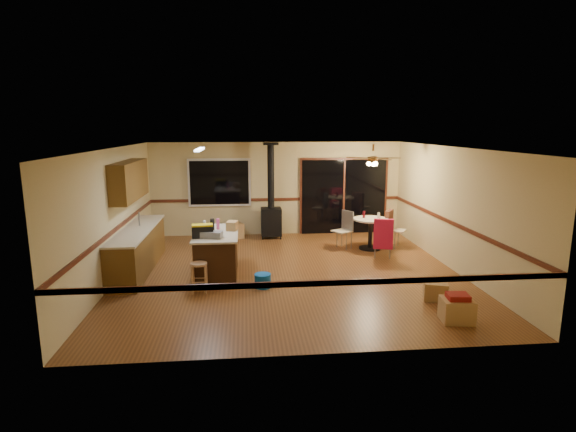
{
  "coord_description": "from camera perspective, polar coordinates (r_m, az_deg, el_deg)",
  "views": [
    {
      "loc": [
        -0.9,
        -9.0,
        3.01
      ],
      "look_at": [
        0.0,
        0.3,
        1.15
      ],
      "focal_mm": 28.0,
      "sensor_mm": 36.0,
      "label": 1
    }
  ],
  "objects": [
    {
      "name": "wall_right",
      "position": [
        10.16,
        20.23,
        0.87
      ],
      "size": [
        0.0,
        7.0,
        7.0
      ],
      "primitive_type": "plane",
      "rotation": [
        1.57,
        0.0,
        -1.57
      ],
      "color": "tan",
      "rests_on": "ground"
    },
    {
      "name": "countertop",
      "position": [
        10.0,
        -18.69,
        -1.64
      ],
      "size": [
        0.64,
        3.04,
        0.04
      ],
      "primitive_type": "cube",
      "color": "beige",
      "rests_on": "lower_cabinets"
    },
    {
      "name": "window",
      "position": [
        12.56,
        -8.7,
        4.22
      ],
      "size": [
        1.72,
        0.1,
        1.32
      ],
      "primitive_type": "cube",
      "color": "black",
      "rests_on": "ground"
    },
    {
      "name": "wall_left",
      "position": [
        9.52,
        -21.27,
        0.14
      ],
      "size": [
        0.0,
        7.0,
        7.0
      ],
      "primitive_type": "plane",
      "rotation": [
        1.57,
        0.0,
        1.57
      ],
      "color": "tan",
      "rests_on": "ground"
    },
    {
      "name": "fluorescent_strip",
      "position": [
        9.35,
        -11.16,
        8.29
      ],
      "size": [
        0.1,
        1.2,
        0.04
      ],
      "primitive_type": "cube",
      "color": "white",
      "rests_on": "ceiling"
    },
    {
      "name": "wall_back",
      "position": [
        12.65,
        -1.39,
        3.48
      ],
      "size": [
        7.0,
        0.0,
        7.0
      ],
      "primitive_type": "plane",
      "rotation": [
        1.57,
        0.0,
        0.0
      ],
      "color": "tan",
      "rests_on": "ground"
    },
    {
      "name": "bottle_dark",
      "position": [
        9.19,
        -9.59,
        -1.24
      ],
      "size": [
        0.1,
        0.1,
        0.29
      ],
      "primitive_type": "cylinder",
      "rotation": [
        0.0,
        0.0,
        0.24
      ],
      "color": "black",
      "rests_on": "kitchen_island"
    },
    {
      "name": "blue_bucket",
      "position": [
        8.65,
        -3.23,
        -8.2
      ],
      "size": [
        0.39,
        0.39,
        0.26
      ],
      "primitive_type": "cylinder",
      "rotation": [
        0.0,
        0.0,
        -0.26
      ],
      "color": "#0C55AA",
      "rests_on": "floor"
    },
    {
      "name": "chair_left",
      "position": [
        11.34,
        7.26,
        -1.16
      ],
      "size": [
        0.55,
        0.55,
        0.51
      ],
      "color": "tan",
      "rests_on": "ground"
    },
    {
      "name": "sliding_door",
      "position": [
        12.91,
        7.08,
        2.44
      ],
      "size": [
        2.52,
        0.1,
        2.1
      ],
      "primitive_type": "cube",
      "color": "black",
      "rests_on": "ground"
    },
    {
      "name": "kitchen_island",
      "position": [
        9.37,
        -9.02,
        -4.71
      ],
      "size": [
        0.88,
        1.68,
        0.9
      ],
      "color": "#311B0C",
      "rests_on": "ground"
    },
    {
      "name": "box_corner_b",
      "position": [
        8.46,
        18.22,
        -9.01
      ],
      "size": [
        0.48,
        0.45,
        0.32
      ],
      "primitive_type": "cube",
      "rotation": [
        0.0,
        0.0,
        -0.33
      ],
      "color": "#A17947",
      "rests_on": "floor"
    },
    {
      "name": "wood_stove",
      "position": [
        12.28,
        -2.16,
        0.55
      ],
      "size": [
        0.55,
        0.5,
        2.52
      ],
      "color": "black",
      "rests_on": "ground"
    },
    {
      "name": "box_small_red",
      "position": [
        7.59,
        20.77,
        -9.55
      ],
      "size": [
        0.36,
        0.31,
        0.09
      ],
      "primitive_type": "cube",
      "rotation": [
        0.0,
        0.0,
        -0.12
      ],
      "color": "maroon",
      "rests_on": "box_corner_a"
    },
    {
      "name": "chair_near",
      "position": [
        10.54,
        12.01,
        -2.23
      ],
      "size": [
        0.52,
        0.55,
        0.7
      ],
      "color": "tan",
      "rests_on": "ground"
    },
    {
      "name": "wall_front",
      "position": [
        5.83,
        3.61,
        -5.81
      ],
      "size": [
        7.0,
        0.0,
        7.0
      ],
      "primitive_type": "plane",
      "rotation": [
        -1.57,
        0.0,
        0.0
      ],
      "color": "tan",
      "rests_on": "ground"
    },
    {
      "name": "floor",
      "position": [
        9.53,
        0.17,
        -7.15
      ],
      "size": [
        7.0,
        7.0,
        0.0
      ],
      "primitive_type": "plane",
      "color": "brown",
      "rests_on": "ground"
    },
    {
      "name": "bottle_pink",
      "position": [
        9.51,
        -8.89,
        -1.01
      ],
      "size": [
        0.08,
        0.08,
        0.22
      ],
      "primitive_type": "cylinder",
      "rotation": [
        0.0,
        0.0,
        0.15
      ],
      "color": "#D84C8C",
      "rests_on": "kitchen_island"
    },
    {
      "name": "glass_red",
      "position": [
        11.34,
        9.62,
        0.2
      ],
      "size": [
        0.07,
        0.07,
        0.17
      ],
      "primitive_type": "cylinder",
      "rotation": [
        0.0,
        0.0,
        -0.03
      ],
      "color": "#590C14",
      "rests_on": "dining_table"
    },
    {
      "name": "toolbox_grey",
      "position": [
        8.8,
        -9.67,
        -2.35
      ],
      "size": [
        0.44,
        0.31,
        0.13
      ],
      "primitive_type": "cube",
      "rotation": [
        0.0,
        0.0,
        -0.23
      ],
      "color": "slate",
      "rests_on": "kitchen_island"
    },
    {
      "name": "box_on_island",
      "position": [
        9.4,
        -7.11,
        -1.23
      ],
      "size": [
        0.26,
        0.31,
        0.19
      ],
      "primitive_type": "cube",
      "rotation": [
        0.0,
        0.0,
        -0.21
      ],
      "color": "#A17947",
      "rests_on": "kitchen_island"
    },
    {
      "name": "box_under_window",
      "position": [
        12.42,
        -7.0,
        -1.88
      ],
      "size": [
        0.63,
        0.58,
        0.41
      ],
      "primitive_type": "cube",
      "rotation": [
        0.0,
        0.0,
        0.39
      ],
      "color": "#A17947",
      "rests_on": "floor"
    },
    {
      "name": "lower_cabinets",
      "position": [
        10.11,
        -18.53,
        -4.13
      ],
      "size": [
        0.6,
        3.0,
        0.86
      ],
      "primitive_type": "cube",
      "color": "brown",
      "rests_on": "ground"
    },
    {
      "name": "toolbox_black",
      "position": [
        8.86,
        -10.81,
        -1.96
      ],
      "size": [
        0.43,
        0.26,
        0.22
      ],
      "primitive_type": "cube",
      "rotation": [
        0.0,
        0.0,
        0.12
      ],
      "color": "black",
      "rests_on": "kitchen_island"
    },
    {
      "name": "toolbox_yellow_lid",
      "position": [
        8.84,
        -10.84,
        -1.16
      ],
      "size": [
        0.42,
        0.26,
        0.03
      ],
      "primitive_type": "cube",
      "rotation": [
        0.0,
        0.0,
        0.12
      ],
      "color": "gold",
      "rests_on": "toolbox_black"
    },
    {
      "name": "ceiling",
      "position": [
        9.05,
        0.18,
        8.67
      ],
      "size": [
        7.0,
        7.0,
        0.0
      ],
      "primitive_type": "plane",
      "rotation": [
        3.14,
        0.0,
        0.0
      ],
      "color": "silver",
      "rests_on": "ground"
    },
    {
      "name": "chair_rail",
      "position": [
        9.26,
        0.18,
        -1.27
      ],
      "size": [
        7.0,
        7.0,
        0.08
      ],
      "primitive_type": null,
      "color": "#4F2213",
      "rests_on": "ground"
    },
    {
      "name": "bar_stool",
      "position": [
        8.52,
        -11.19,
        -7.65
      ],
      "size": [
        0.4,
        0.4,
        0.56
      ],
      "primitive_type": "cylinder",
      "rotation": [
        0.0,
        0.0,
        0.4
      ],
      "color": "tan",
      "rests_on": "floor"
    },
    {
      "name": "upper_cabinets",
      "position": [
        10.06,
        -19.5,
        4.28
      ],
      "size": [
        0.35,
        2.0,
        0.8
      ],
      "primitive_type": "cube",
      "color": "brown",
      "rests_on": "ground"
    },
    {
      "name": "chair_right",
      "position": [
        11.64,
        12.83,
        -0.99
      ],
      "size": [
        0.61,
        0.6,
        0.7
      ],
      "color": "tan",
      "rests_on": "ground"
    },
    {
      "name": "dining_table",
      "position": [
        11.36,
        10.42,
        -1.55
      ],
      "size": [
        0.86,
        0.86,
        0.78
      ],
      "color": "black",
      "rests_on": "ground"
    },
    {
      "name": "ceiling_fan",
      "position": [
        11.11,
        10.73,
        6.95
      ],
      "size": [
        0.24,
        0.24,
        0.55
      ],
      "color": "brown",
      "rests_on": "ceiling"
    },
    {
      "name": "box_corner_a",
      "position": [
        7.67,
        20.66,
        -11.13
      ],
      "size": [
        0.52,
        0.46,
        0.36
      ],
      "primitive_type": "cube",
      "rotation": [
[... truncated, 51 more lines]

